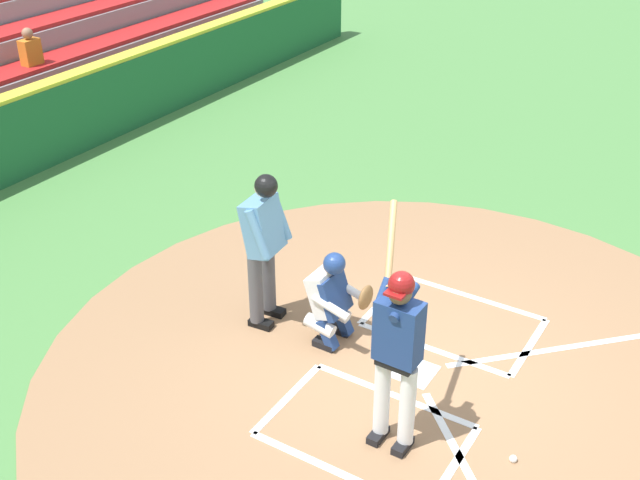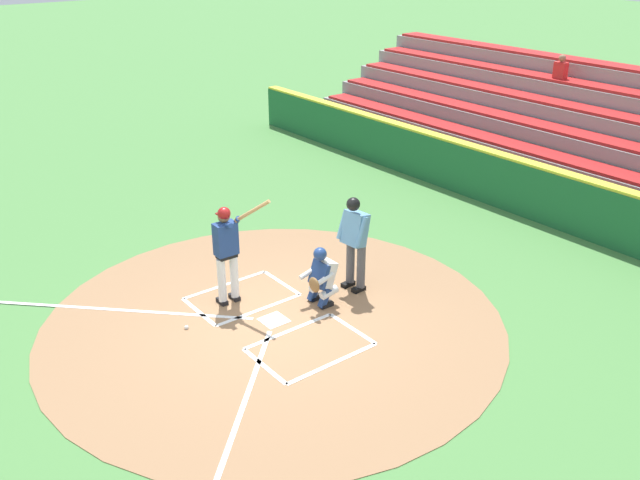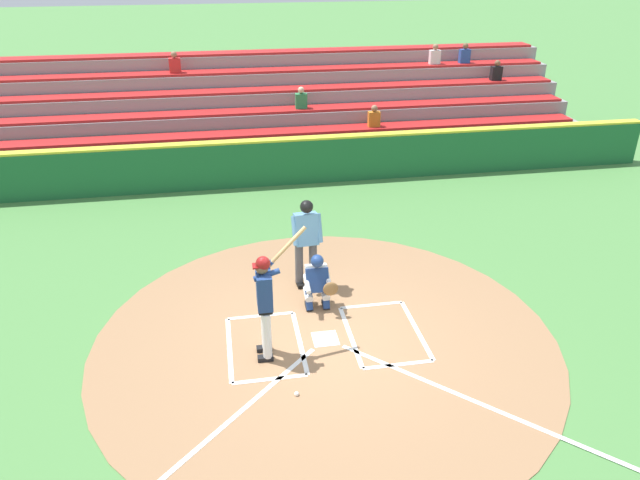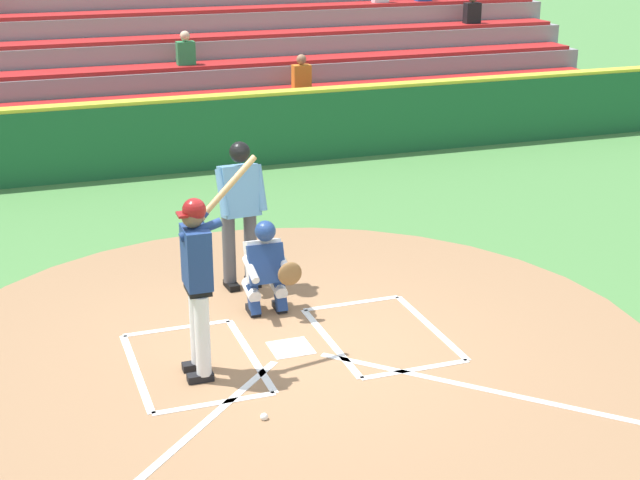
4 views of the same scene
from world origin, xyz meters
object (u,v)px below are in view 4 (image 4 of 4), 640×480
Objects in this scene: catcher at (267,265)px; baseball at (264,417)px; plate_umpire at (240,204)px; batter at (198,274)px.

baseball is at bearing 72.81° from catcher.
plate_umpire is 25.20× the size of baseball.
catcher reaches higher than baseball.
baseball is (0.73, 2.35, -0.55)m from catcher.
batter is 1.55m from baseball.
batter is 1.88× the size of catcher.
batter is 1.14× the size of plate_umpire.
batter is 1.74m from catcher.
plate_umpire is at bearing -114.88° from batter.
baseball is at bearing 107.48° from batter.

